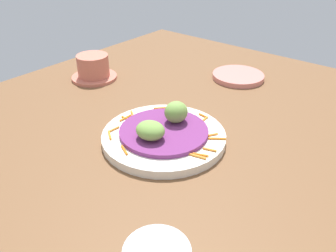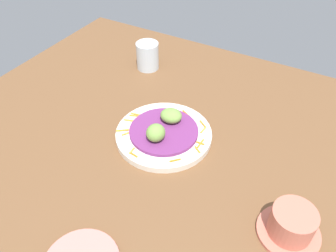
% 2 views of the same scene
% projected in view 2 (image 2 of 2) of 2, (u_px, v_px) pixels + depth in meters
% --- Properties ---
extents(table_surface, '(1.10, 1.10, 0.02)m').
position_uv_depth(table_surface, '(141.00, 150.00, 0.83)').
color(table_surface, brown).
rests_on(table_surface, ground).
extents(main_plate, '(0.24, 0.24, 0.02)m').
position_uv_depth(main_plate, '(164.00, 135.00, 0.85)').
color(main_plate, silver).
rests_on(main_plate, table_surface).
extents(cabbage_bed, '(0.17, 0.17, 0.01)m').
position_uv_depth(cabbage_bed, '(164.00, 131.00, 0.84)').
color(cabbage_bed, '#702D6B').
rests_on(cabbage_bed, main_plate).
extents(carrot_garnish, '(0.21, 0.22, 0.00)m').
position_uv_depth(carrot_garnish, '(162.00, 132.00, 0.84)').
color(carrot_garnish, orange).
rests_on(carrot_garnish, main_plate).
extents(guac_scoop_left, '(0.06, 0.06, 0.03)m').
position_uv_depth(guac_scoop_left, '(171.00, 116.00, 0.85)').
color(guac_scoop_left, '#759E47').
rests_on(guac_scoop_left, cabbage_bed).
extents(guac_scoop_center, '(0.05, 0.05, 0.04)m').
position_uv_depth(guac_scoop_center, '(156.00, 133.00, 0.80)').
color(guac_scoop_center, '#759E47').
rests_on(guac_scoop_center, cabbage_bed).
extents(terracotta_bowl, '(0.12, 0.12, 0.07)m').
position_uv_depth(terracotta_bowl, '(291.00, 225.00, 0.63)').
color(terracotta_bowl, '#C66B56').
rests_on(terracotta_bowl, table_surface).
extents(water_glass, '(0.07, 0.07, 0.09)m').
position_uv_depth(water_glass, '(148.00, 56.00, 1.07)').
color(water_glass, silver).
rests_on(water_glass, table_surface).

